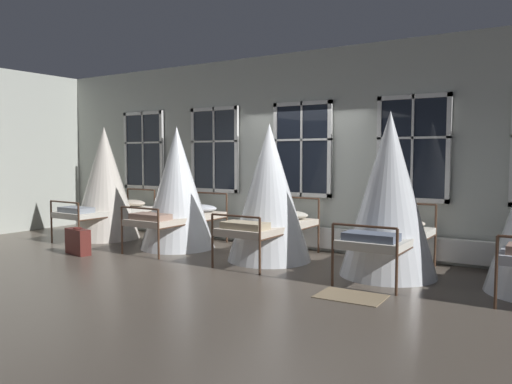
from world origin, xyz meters
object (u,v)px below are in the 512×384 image
object	(u,v)px
cot_third	(269,194)
cot_fourth	(389,196)
cot_second	(177,189)
cot_first	(105,184)
suitcase_dark	(78,241)

from	to	relation	value
cot_third	cot_fourth	bearing A→B (deg)	-90.38
cot_third	cot_second	bearing A→B (deg)	88.78
cot_first	cot_third	size ratio (longest dim) A/B	1.03
cot_fourth	cot_second	bearing A→B (deg)	89.33
cot_third	cot_fourth	xyz separation A→B (m)	(1.97, 0.01, 0.05)
cot_third	cot_first	bearing A→B (deg)	88.87
cot_first	cot_third	bearing A→B (deg)	-89.23
cot_first	cot_third	xyz separation A→B (m)	(3.96, -0.04, -0.03)
cot_first	cot_second	xyz separation A→B (m)	(1.97, -0.01, -0.03)
cot_third	cot_fourth	world-z (taller)	cot_fourth
cot_fourth	suitcase_dark	xyz separation A→B (m)	(-5.00, -1.40, -0.91)
cot_first	suitcase_dark	distance (m)	1.92
cot_third	suitcase_dark	world-z (taller)	cot_third
cot_second	cot_first	bearing A→B (deg)	88.54
cot_second	cot_third	size ratio (longest dim) A/B	1.01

